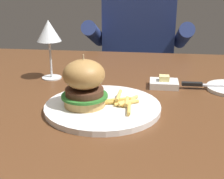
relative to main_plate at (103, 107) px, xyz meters
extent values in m
cube|color=#56331C|center=(-0.02, 0.16, -0.03)|extent=(1.35, 0.97, 0.04)
cylinder|color=white|center=(0.00, 0.00, 0.00)|extent=(0.29, 0.29, 0.01)
cylinder|color=tan|center=(-0.04, -0.01, 0.02)|extent=(0.10, 0.10, 0.02)
cylinder|color=#2D7028|center=(-0.04, -0.01, 0.03)|extent=(0.12, 0.12, 0.01)
cylinder|color=#4C2D1E|center=(-0.04, -0.01, 0.04)|extent=(0.09, 0.09, 0.02)
ellipsoid|color=#A97A41|center=(-0.04, -0.01, 0.09)|extent=(0.10, 0.10, 0.07)
cylinder|color=#CCB78C|center=(-0.04, -0.01, 0.11)|extent=(0.00, 0.00, 0.05)
cylinder|color=gold|center=(0.06, 0.00, 0.01)|extent=(0.04, 0.04, 0.01)
cylinder|color=#E0B251|center=(0.07, -0.04, 0.01)|extent=(0.01, 0.06, 0.01)
cylinder|color=gold|center=(0.03, 0.01, 0.01)|extent=(0.06, 0.02, 0.01)
cylinder|color=#EABC5B|center=(0.06, 0.02, 0.01)|extent=(0.05, 0.06, 0.01)
cylinder|color=#EABC5B|center=(0.06, 0.01, 0.02)|extent=(0.01, 0.05, 0.01)
cylinder|color=gold|center=(0.03, 0.02, 0.02)|extent=(0.07, 0.04, 0.01)
cylinder|color=#E0B251|center=(0.06, 0.01, 0.01)|extent=(0.06, 0.04, 0.01)
cylinder|color=#EABC5B|center=(0.04, 0.03, 0.02)|extent=(0.01, 0.07, 0.01)
cylinder|color=#EABC5B|center=(0.06, 0.00, 0.01)|extent=(0.04, 0.04, 0.01)
cylinder|color=silver|center=(-0.21, 0.24, -0.01)|extent=(0.06, 0.06, 0.00)
cylinder|color=silver|center=(-0.21, 0.24, 0.06)|extent=(0.01, 0.01, 0.12)
cone|color=silver|center=(-0.21, 0.24, 0.15)|extent=(0.08, 0.08, 0.07)
cube|color=black|center=(0.24, 0.19, 0.01)|extent=(0.06, 0.02, 0.01)
cube|color=white|center=(0.16, 0.19, 0.00)|extent=(0.09, 0.07, 0.02)
cube|color=#F4E58C|center=(0.16, 0.19, 0.02)|extent=(0.03, 0.03, 0.02)
cube|color=#282833|center=(0.05, 0.92, -0.52)|extent=(0.30, 0.22, 0.46)
cube|color=navy|center=(0.05, 0.92, -0.03)|extent=(0.36, 0.20, 0.52)
cylinder|color=navy|center=(-0.17, 0.84, 0.03)|extent=(0.07, 0.34, 0.18)
cylinder|color=navy|center=(0.27, 0.84, 0.03)|extent=(0.07, 0.34, 0.18)
camera|label=1|loc=(0.11, -0.72, 0.31)|focal=50.00mm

